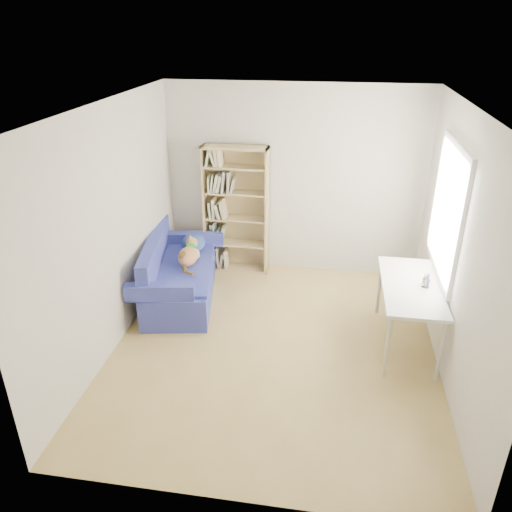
{
  "coord_description": "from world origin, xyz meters",
  "views": [
    {
      "loc": [
        0.52,
        -4.55,
        3.32
      ],
      "look_at": [
        -0.29,
        0.54,
        0.85
      ],
      "focal_mm": 35.0,
      "sensor_mm": 36.0,
      "label": 1
    }
  ],
  "objects": [
    {
      "name": "sofa",
      "position": [
        -1.37,
        0.92,
        0.32
      ],
      "size": [
        1.07,
        1.8,
        0.83
      ],
      "rotation": [
        0.0,
        0.0,
        0.18
      ],
      "color": "navy",
      "rests_on": "ground"
    },
    {
      "name": "ground",
      "position": [
        0.0,
        0.0,
        0.0
      ],
      "size": [
        4.0,
        4.0,
        0.0
      ],
      "primitive_type": "plane",
      "color": "#A6894B",
      "rests_on": "ground"
    },
    {
      "name": "bookshelf",
      "position": [
        -0.78,
        1.84,
        0.83
      ],
      "size": [
        0.9,
        0.28,
        1.79
      ],
      "color": "tan",
      "rests_on": "ground"
    },
    {
      "name": "desk",
      "position": [
        1.42,
        0.3,
        0.68
      ],
      "size": [
        0.61,
        1.33,
        0.75
      ],
      "color": "white",
      "rests_on": "ground"
    },
    {
      "name": "pen_cup",
      "position": [
        1.56,
        0.28,
        0.81
      ],
      "size": [
        0.08,
        0.08,
        0.16
      ],
      "color": "white",
      "rests_on": "desk"
    },
    {
      "name": "room_shell",
      "position": [
        0.1,
        0.03,
        1.64
      ],
      "size": [
        3.54,
        4.04,
        2.62
      ],
      "color": "silver",
      "rests_on": "ground"
    }
  ]
}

